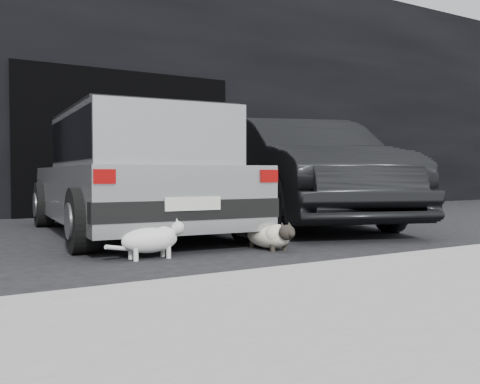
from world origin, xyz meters
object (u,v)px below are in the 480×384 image
silver_hatchback (134,168)px  cat_siamese (271,236)px  cat_white (154,239)px  second_car (301,171)px

silver_hatchback → cat_siamese: size_ratio=4.84×
cat_white → cat_siamese: bearing=85.5°
silver_hatchback → cat_white: size_ratio=5.46×
second_car → cat_white: 3.66m
silver_hatchback → cat_white: bearing=-100.9°
silver_hatchback → cat_siamese: silver_hatchback is taller
second_car → silver_hatchback: bearing=-161.1°
cat_siamese → cat_white: (-1.19, 0.09, 0.04)m
cat_siamese → cat_white: size_ratio=1.13×
silver_hatchback → second_car: second_car is taller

